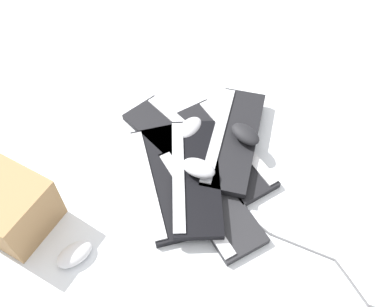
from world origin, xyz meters
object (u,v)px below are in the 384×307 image
at_px(keyboard_1, 178,141).
at_px(mouse_3, 74,254).
at_px(keyboard_0, 224,149).
at_px(mouse_1, 190,128).
at_px(mouse_0, 245,134).
at_px(mouse_2, 199,168).
at_px(keyboard_4, 195,176).
at_px(keyboard_5, 234,138).
at_px(cardboard_box, 9,206).
at_px(keyboard_3, 210,197).
at_px(keyboard_2, 164,181).

bearing_deg(keyboard_1, mouse_3, -154.09).
height_order(keyboard_0, mouse_1, mouse_1).
relative_size(mouse_0, mouse_1, 1.00).
xyz_separation_m(keyboard_1, mouse_2, (-0.02, -0.17, 0.07)).
bearing_deg(keyboard_4, mouse_0, 10.64).
relative_size(keyboard_0, mouse_2, 4.05).
distance_m(keyboard_5, mouse_1, 0.16).
height_order(keyboard_1, cardboard_box, cardboard_box).
xyz_separation_m(keyboard_0, keyboard_3, (-0.14, -0.14, 0.00)).
height_order(keyboard_0, keyboard_1, same).
bearing_deg(keyboard_0, keyboard_5, 4.45).
bearing_deg(keyboard_3, mouse_2, 88.95).
bearing_deg(keyboard_2, mouse_1, 37.19).
bearing_deg(keyboard_0, mouse_3, -168.68).
bearing_deg(mouse_1, mouse_0, 109.93).
xyz_separation_m(keyboard_1, keyboard_4, (-0.03, -0.17, 0.03)).
relative_size(keyboard_2, keyboard_5, 1.10).
bearing_deg(keyboard_5, mouse_0, -45.78).
bearing_deg(keyboard_4, keyboard_0, 23.14).
distance_m(keyboard_0, keyboard_3, 0.20).
height_order(keyboard_1, keyboard_2, same).
bearing_deg(keyboard_5, mouse_3, -169.10).
distance_m(keyboard_3, mouse_0, 0.25).
height_order(keyboard_3, mouse_2, mouse_2).
relative_size(keyboard_0, keyboard_2, 0.96).
distance_m(mouse_1, cardboard_box, 0.63).
distance_m(keyboard_2, keyboard_3, 0.16).
bearing_deg(keyboard_3, cardboard_box, 157.87).
distance_m(keyboard_1, keyboard_4, 0.18).
bearing_deg(cardboard_box, keyboard_2, -12.51).
xyz_separation_m(keyboard_1, keyboard_5, (0.16, -0.10, 0.03)).
distance_m(keyboard_5, mouse_2, 0.20).
xyz_separation_m(keyboard_2, keyboard_5, (0.28, 0.02, 0.03)).
height_order(keyboard_0, mouse_3, mouse_3).
xyz_separation_m(keyboard_5, mouse_2, (-0.18, -0.07, 0.04)).
bearing_deg(cardboard_box, mouse_1, 2.42).
height_order(keyboard_3, mouse_0, mouse_0).
bearing_deg(keyboard_2, keyboard_0, 3.73).
relative_size(keyboard_5, mouse_1, 3.85).
xyz_separation_m(keyboard_2, mouse_0, (0.31, -0.01, 0.07)).
xyz_separation_m(mouse_1, mouse_2, (-0.07, -0.18, 0.03)).
bearing_deg(keyboard_5, keyboard_2, -176.17).
bearing_deg(keyboard_5, keyboard_0, -175.55).
xyz_separation_m(keyboard_3, mouse_3, (-0.44, 0.02, 0.01)).
xyz_separation_m(mouse_1, mouse_3, (-0.51, -0.23, -0.03)).
xyz_separation_m(keyboard_4, cardboard_box, (-0.55, 0.15, 0.04)).
height_order(keyboard_4, cardboard_box, cardboard_box).
bearing_deg(mouse_1, keyboard_5, 110.20).
xyz_separation_m(mouse_0, cardboard_box, (-0.76, 0.11, 0.01)).
distance_m(keyboard_1, mouse_0, 0.24).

